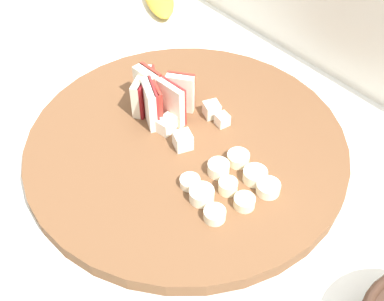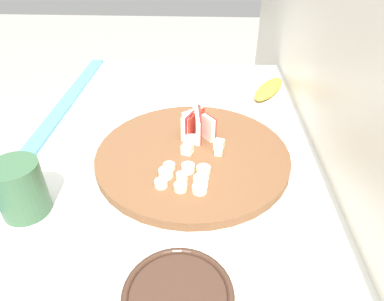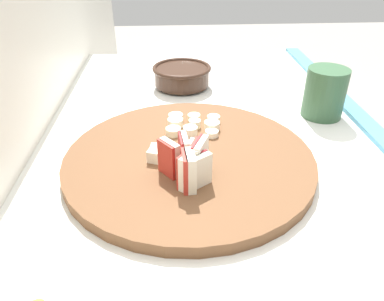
# 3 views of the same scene
# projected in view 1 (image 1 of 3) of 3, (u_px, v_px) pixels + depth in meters

# --- Properties ---
(tile_backsplash) EXTENTS (2.40, 0.04, 1.30)m
(tile_backsplash) POSITION_uv_depth(u_px,v_px,m) (315.00, 186.00, 0.93)
(tile_backsplash) COLOR silver
(tile_backsplash) RESTS_ON ground
(cutting_board) EXTENTS (0.41, 0.41, 0.02)m
(cutting_board) POSITION_uv_depth(u_px,v_px,m) (186.00, 145.00, 0.62)
(cutting_board) COLOR brown
(cutting_board) RESTS_ON tiled_countertop
(apple_wedge_fan) EXTENTS (0.09, 0.08, 0.06)m
(apple_wedge_fan) POSITION_uv_depth(u_px,v_px,m) (156.00, 96.00, 0.63)
(apple_wedge_fan) COLOR maroon
(apple_wedge_fan) RESTS_ON cutting_board
(apple_dice_pile) EXTENTS (0.06, 0.09, 0.02)m
(apple_dice_pile) POSITION_uv_depth(u_px,v_px,m) (188.00, 125.00, 0.62)
(apple_dice_pile) COLOR #EFE5CC
(apple_dice_pile) RESTS_ON cutting_board
(banana_slice_rows) EXTENTS (0.09, 0.10, 0.02)m
(banana_slice_rows) POSITION_uv_depth(u_px,v_px,m) (230.00, 184.00, 0.55)
(banana_slice_rows) COLOR white
(banana_slice_rows) RESTS_ON cutting_board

